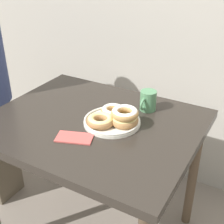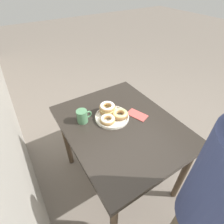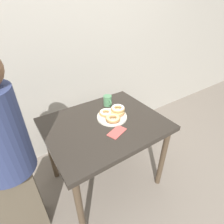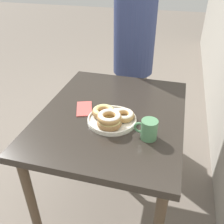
% 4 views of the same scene
% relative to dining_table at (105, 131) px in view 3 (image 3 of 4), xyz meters
% --- Properties ---
extents(ground_plane, '(14.00, 14.00, 0.00)m').
position_rel_dining_table_xyz_m(ground_plane, '(0.00, -0.39, -0.65)').
color(ground_plane, '#70665B').
extents(wall_back, '(8.00, 0.05, 2.60)m').
position_rel_dining_table_xyz_m(wall_back, '(0.00, 0.73, 0.65)').
color(wall_back, '#9E998E').
rests_on(wall_back, ground_plane).
extents(dining_table, '(0.97, 0.78, 0.74)m').
position_rel_dining_table_xyz_m(dining_table, '(0.00, 0.00, 0.00)').
color(dining_table, '#28231E').
rests_on(dining_table, ground_plane).
extents(donut_plate, '(0.27, 0.27, 0.09)m').
position_rel_dining_table_xyz_m(donut_plate, '(0.10, 0.02, 0.12)').
color(donut_plate, silver).
rests_on(donut_plate, dining_table).
extents(coffee_mug, '(0.08, 0.12, 0.10)m').
position_rel_dining_table_xyz_m(coffee_mug, '(0.18, 0.22, 0.14)').
color(coffee_mug, '#4C7F56').
rests_on(coffee_mug, dining_table).
extents(person_figure, '(0.34, 0.31, 1.44)m').
position_rel_dining_table_xyz_m(person_figure, '(-0.74, -0.03, 0.11)').
color(person_figure, brown).
rests_on(person_figure, ground_plane).
extents(napkin, '(0.17, 0.13, 0.01)m').
position_rel_dining_table_xyz_m(napkin, '(0.01, -0.16, 0.09)').
color(napkin, '#BC4C47').
rests_on(napkin, dining_table).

